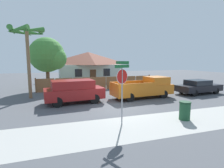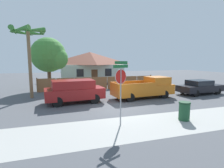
{
  "view_description": "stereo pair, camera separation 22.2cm",
  "coord_description": "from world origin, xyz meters",
  "px_view_note": "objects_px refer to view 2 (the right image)",
  "views": [
    {
      "loc": [
        -4.2,
        -11.21,
        3.29
      ],
      "look_at": [
        -0.27,
        0.74,
        1.6
      ],
      "focal_mm": 28.0,
      "sensor_mm": 36.0,
      "label": 1
    },
    {
      "loc": [
        -3.99,
        -11.28,
        3.29
      ],
      "look_at": [
        -0.27,
        0.74,
        1.6
      ],
      "focal_mm": 28.0,
      "sensor_mm": 36.0,
      "label": 2
    }
  ],
  "objects_px": {
    "house": "(90,66)",
    "stop_sign": "(121,82)",
    "parked_sedan": "(200,87)",
    "trash_bin": "(184,111)",
    "oak_tree": "(50,56)",
    "orange_pickup": "(145,88)",
    "palm_tree": "(28,37)",
    "red_suv": "(74,90)"
  },
  "relations": [
    {
      "from": "house",
      "to": "stop_sign",
      "type": "bearing_deg",
      "value": -95.85
    },
    {
      "from": "parked_sedan",
      "to": "trash_bin",
      "type": "xyz_separation_m",
      "value": [
        -6.73,
        -5.91,
        -0.19
      ]
    },
    {
      "from": "oak_tree",
      "to": "orange_pickup",
      "type": "xyz_separation_m",
      "value": [
        8.09,
        -7.12,
        -2.93
      ]
    },
    {
      "from": "palm_tree",
      "to": "stop_sign",
      "type": "relative_size",
      "value": 1.86
    },
    {
      "from": "orange_pickup",
      "to": "oak_tree",
      "type": "bearing_deg",
      "value": 133.98
    },
    {
      "from": "parked_sedan",
      "to": "stop_sign",
      "type": "height_order",
      "value": "stop_sign"
    },
    {
      "from": "orange_pickup",
      "to": "palm_tree",
      "type": "bearing_deg",
      "value": 158.31
    },
    {
      "from": "oak_tree",
      "to": "stop_sign",
      "type": "bearing_deg",
      "value": -73.56
    },
    {
      "from": "parked_sedan",
      "to": "oak_tree",
      "type": "bearing_deg",
      "value": 148.5
    },
    {
      "from": "house",
      "to": "oak_tree",
      "type": "bearing_deg",
      "value": -127.13
    },
    {
      "from": "oak_tree",
      "to": "parked_sedan",
      "type": "height_order",
      "value": "oak_tree"
    },
    {
      "from": "house",
      "to": "palm_tree",
      "type": "xyz_separation_m",
      "value": [
        -7.37,
        -11.89,
        2.82
      ]
    },
    {
      "from": "stop_sign",
      "to": "house",
      "type": "bearing_deg",
      "value": 60.54
    },
    {
      "from": "stop_sign",
      "to": "trash_bin",
      "type": "height_order",
      "value": "stop_sign"
    },
    {
      "from": "stop_sign",
      "to": "orange_pickup",
      "type": "bearing_deg",
      "value": 28.56
    },
    {
      "from": "stop_sign",
      "to": "parked_sedan",
      "type": "bearing_deg",
      "value": 4.61
    },
    {
      "from": "parked_sedan",
      "to": "stop_sign",
      "type": "distance_m",
      "value": 11.86
    },
    {
      "from": "house",
      "to": "red_suv",
      "type": "relative_size",
      "value": 2.17
    },
    {
      "from": "palm_tree",
      "to": "stop_sign",
      "type": "bearing_deg",
      "value": -58.25
    },
    {
      "from": "house",
      "to": "orange_pickup",
      "type": "xyz_separation_m",
      "value": [
        2.24,
        -14.84,
        -1.54
      ]
    },
    {
      "from": "stop_sign",
      "to": "palm_tree",
      "type": "bearing_deg",
      "value": 98.13
    },
    {
      "from": "orange_pickup",
      "to": "parked_sedan",
      "type": "bearing_deg",
      "value": -4.88
    },
    {
      "from": "red_suv",
      "to": "stop_sign",
      "type": "relative_size",
      "value": 1.41
    },
    {
      "from": "parked_sedan",
      "to": "stop_sign",
      "type": "xyz_separation_m",
      "value": [
        -10.36,
        -5.56,
        1.51
      ]
    },
    {
      "from": "palm_tree",
      "to": "orange_pickup",
      "type": "xyz_separation_m",
      "value": [
        9.62,
        -2.95,
        -4.36
      ]
    },
    {
      "from": "parked_sedan",
      "to": "trash_bin",
      "type": "distance_m",
      "value": 8.96
    },
    {
      "from": "parked_sedan",
      "to": "orange_pickup",
      "type": "bearing_deg",
      "value": 175.12
    },
    {
      "from": "palm_tree",
      "to": "orange_pickup",
      "type": "bearing_deg",
      "value": -17.04
    },
    {
      "from": "oak_tree",
      "to": "trash_bin",
      "type": "bearing_deg",
      "value": -60.51
    },
    {
      "from": "orange_pickup",
      "to": "parked_sedan",
      "type": "height_order",
      "value": "orange_pickup"
    },
    {
      "from": "palm_tree",
      "to": "red_suv",
      "type": "height_order",
      "value": "palm_tree"
    },
    {
      "from": "oak_tree",
      "to": "stop_sign",
      "type": "relative_size",
      "value": 1.79
    },
    {
      "from": "orange_pickup",
      "to": "stop_sign",
      "type": "distance_m",
      "value": 7.2
    },
    {
      "from": "oak_tree",
      "to": "stop_sign",
      "type": "height_order",
      "value": "oak_tree"
    },
    {
      "from": "palm_tree",
      "to": "house",
      "type": "bearing_deg",
      "value": 58.2
    },
    {
      "from": "trash_bin",
      "to": "palm_tree",
      "type": "bearing_deg",
      "value": 135.11
    },
    {
      "from": "red_suv",
      "to": "oak_tree",
      "type": "bearing_deg",
      "value": 100.48
    },
    {
      "from": "palm_tree",
      "to": "red_suv",
      "type": "xyz_separation_m",
      "value": [
        3.46,
        -2.97,
        -4.26
      ]
    },
    {
      "from": "house",
      "to": "oak_tree",
      "type": "relative_size",
      "value": 1.71
    },
    {
      "from": "palm_tree",
      "to": "red_suv",
      "type": "relative_size",
      "value": 1.32
    },
    {
      "from": "palm_tree",
      "to": "trash_bin",
      "type": "xyz_separation_m",
      "value": [
        8.91,
        -8.88,
        -4.72
      ]
    },
    {
      "from": "oak_tree",
      "to": "parked_sedan",
      "type": "distance_m",
      "value": 16.12
    }
  ]
}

